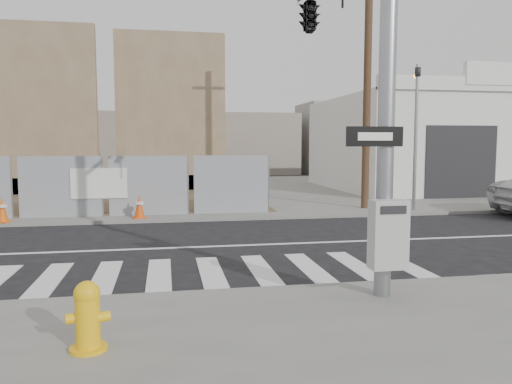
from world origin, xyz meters
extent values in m
plane|color=black|center=(0.00, 0.00, 0.00)|extent=(100.00, 100.00, 0.00)
cube|color=slate|center=(0.00, 14.00, 0.06)|extent=(50.00, 20.00, 0.12)
cylinder|color=gray|center=(2.50, -4.80, 3.62)|extent=(0.26, 0.26, 7.00)
cube|color=#B2B2AF|center=(2.45, -5.08, 1.15)|extent=(0.55, 0.30, 1.05)
cube|color=black|center=(2.25, -4.96, 2.62)|extent=(0.90, 0.03, 0.30)
cube|color=silver|center=(2.25, -4.98, 2.62)|extent=(0.55, 0.01, 0.12)
imported|color=black|center=(2.50, -0.60, 5.57)|extent=(0.53, 2.48, 1.00)
cylinder|color=gray|center=(8.00, 4.60, 2.72)|extent=(0.12, 0.12, 5.20)
imported|color=black|center=(8.00, 4.60, 5.22)|extent=(0.16, 0.20, 1.00)
cube|color=brown|center=(-7.00, 13.00, 4.12)|extent=(6.00, 0.50, 8.00)
cube|color=brown|center=(-7.00, 13.40, 0.52)|extent=(6.00, 1.30, 0.80)
cube|color=brown|center=(-0.50, 14.00, 4.12)|extent=(5.50, 0.50, 8.00)
cube|color=brown|center=(-0.50, 14.40, 0.52)|extent=(5.50, 1.30, 0.80)
cube|color=silver|center=(14.00, 13.00, 2.52)|extent=(12.00, 10.00, 4.80)
cube|color=silver|center=(14.00, 8.00, 5.12)|extent=(12.00, 0.30, 0.60)
cube|color=silver|center=(14.00, 7.95, 5.57)|extent=(4.00, 0.30, 1.00)
cube|color=black|center=(12.00, 7.98, 1.72)|extent=(3.40, 0.06, 3.20)
cylinder|color=#4E3624|center=(6.50, 5.50, 5.12)|extent=(0.28, 0.28, 10.00)
cylinder|color=#F0B10D|center=(-1.76, -6.18, 0.14)|extent=(0.54, 0.54, 0.04)
cylinder|color=#F0B10D|center=(-1.76, -6.18, 0.44)|extent=(0.35, 0.35, 0.65)
sphere|color=#F0B10D|center=(-1.76, -6.18, 0.79)|extent=(0.30, 0.30, 0.30)
cylinder|color=#F0B10D|center=(-1.94, -6.18, 0.51)|extent=(0.18, 0.16, 0.12)
cylinder|color=#F0B10D|center=(-1.59, -6.18, 0.51)|extent=(0.18, 0.16, 0.12)
cube|color=#E7570C|center=(-5.78, 4.22, 0.14)|extent=(0.51, 0.51, 0.03)
cone|color=#E7570C|center=(-5.78, 4.22, 0.51)|extent=(0.46, 0.46, 0.78)
cylinder|color=silver|center=(-5.78, 4.22, 0.62)|extent=(0.30, 0.30, 0.09)
cube|color=#DF460B|center=(-1.70, 4.35, 0.14)|extent=(0.48, 0.48, 0.03)
cone|color=#DF460B|center=(-1.70, 4.35, 0.50)|extent=(0.43, 0.43, 0.76)
cylinder|color=silver|center=(-1.70, 4.35, 0.61)|extent=(0.29, 0.29, 0.09)
camera|label=1|loc=(-0.85, -12.03, 2.51)|focal=35.00mm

